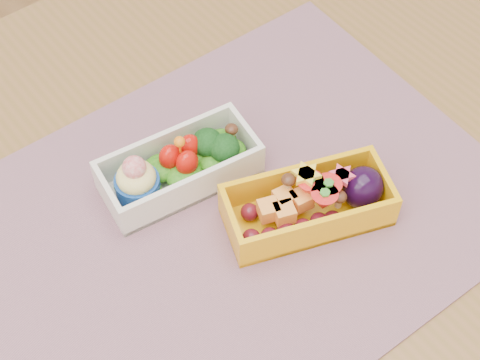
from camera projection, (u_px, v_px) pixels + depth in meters
table at (233, 283)px, 0.77m from camera, size 1.20×0.80×0.75m
placemat at (237, 211)px, 0.71m from camera, size 0.50×0.39×0.00m
bento_white at (179, 167)px, 0.71m from camera, size 0.16×0.09×0.06m
bento_yellow at (311, 203)px, 0.68m from camera, size 0.17×0.12×0.05m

